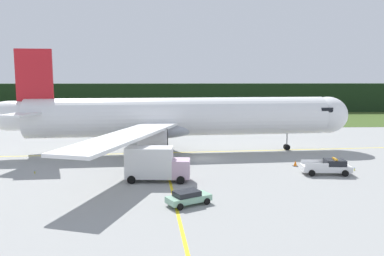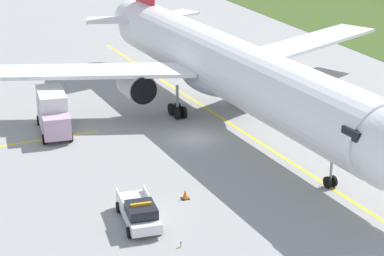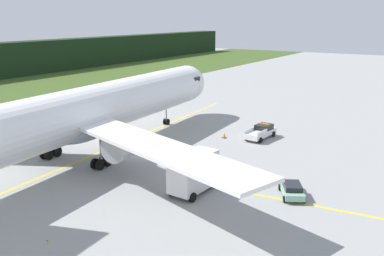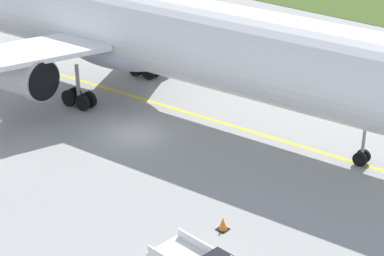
{
  "view_description": "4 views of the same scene",
  "coord_description": "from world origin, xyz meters",
  "px_view_note": "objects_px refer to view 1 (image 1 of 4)",
  "views": [
    {
      "loc": [
        -3.68,
        -53.36,
        11.47
      ],
      "look_at": [
        -1.45,
        4.3,
        3.8
      ],
      "focal_mm": 36.19,
      "sensor_mm": 36.0,
      "label": 1
    },
    {
      "loc": [
        54.67,
        -20.8,
        22.27
      ],
      "look_at": [
        5.91,
        -2.36,
        3.3
      ],
      "focal_mm": 64.32,
      "sensor_mm": 36.0,
      "label": 2
    },
    {
      "loc": [
        -39.33,
        -31.83,
        16.16
      ],
      "look_at": [
        5.51,
        -3.65,
        2.53
      ],
      "focal_mm": 40.9,
      "sensor_mm": 36.0,
      "label": 3
    },
    {
      "loc": [
        29.9,
        -28.88,
        20.19
      ],
      "look_at": [
        5.74,
        -0.7,
        2.47
      ],
      "focal_mm": 64.6,
      "sensor_mm": 36.0,
      "label": 4
    }
  ],
  "objects_px": {
    "ops_pickup_truck": "(328,167)",
    "apron_cone": "(295,163)",
    "staff_car": "(188,197)",
    "catering_truck": "(155,164)",
    "airliner": "(177,118)"
  },
  "relations": [
    {
      "from": "airliner",
      "to": "staff_car",
      "type": "distance_m",
      "value": 24.77
    },
    {
      "from": "apron_cone",
      "to": "ops_pickup_truck",
      "type": "bearing_deg",
      "value": -59.27
    },
    {
      "from": "airliner",
      "to": "staff_car",
      "type": "relative_size",
      "value": 12.78
    },
    {
      "from": "ops_pickup_truck",
      "to": "staff_car",
      "type": "xyz_separation_m",
      "value": [
        -16.84,
        -10.36,
        -0.21
      ]
    },
    {
      "from": "staff_car",
      "to": "apron_cone",
      "type": "relative_size",
      "value": 5.91
    },
    {
      "from": "ops_pickup_truck",
      "to": "catering_truck",
      "type": "xyz_separation_m",
      "value": [
        -20.25,
        -2.24,
        1.07
      ]
    },
    {
      "from": "ops_pickup_truck",
      "to": "apron_cone",
      "type": "xyz_separation_m",
      "value": [
        -2.55,
        4.29,
        -0.55
      ]
    },
    {
      "from": "catering_truck",
      "to": "apron_cone",
      "type": "xyz_separation_m",
      "value": [
        17.7,
        6.53,
        -1.62
      ]
    },
    {
      "from": "airliner",
      "to": "staff_car",
      "type": "xyz_separation_m",
      "value": [
        1.03,
        -24.3,
        -4.64
      ]
    },
    {
      "from": "staff_car",
      "to": "apron_cone",
      "type": "distance_m",
      "value": 20.47
    },
    {
      "from": "apron_cone",
      "to": "staff_car",
      "type": "bearing_deg",
      "value": -134.28
    },
    {
      "from": "airliner",
      "to": "ops_pickup_truck",
      "type": "relative_size",
      "value": 9.61
    },
    {
      "from": "ops_pickup_truck",
      "to": "apron_cone",
      "type": "bearing_deg",
      "value": 120.73
    },
    {
      "from": "airliner",
      "to": "apron_cone",
      "type": "relative_size",
      "value": 75.6
    },
    {
      "from": "catering_truck",
      "to": "apron_cone",
      "type": "height_order",
      "value": "catering_truck"
    }
  ]
}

